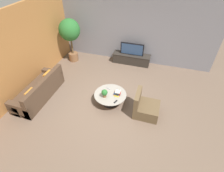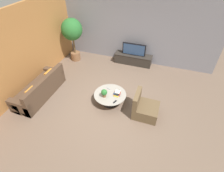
# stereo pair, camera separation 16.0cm
# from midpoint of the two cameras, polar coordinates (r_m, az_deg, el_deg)

# --- Properties ---
(ground_plane) EXTENTS (24.00, 24.00, 0.00)m
(ground_plane) POSITION_cam_midpoint_polar(r_m,az_deg,el_deg) (6.33, -0.44, -5.71)
(ground_plane) COLOR brown
(back_wall_stone) EXTENTS (7.40, 0.12, 3.00)m
(back_wall_stone) POSITION_cam_midpoint_polar(r_m,az_deg,el_deg) (8.18, 7.49, 17.70)
(back_wall_stone) COLOR gray
(back_wall_stone) RESTS_ON ground
(side_wall_left) EXTENTS (0.12, 7.40, 3.00)m
(side_wall_left) POSITION_cam_midpoint_polar(r_m,az_deg,el_deg) (7.14, -25.90, 10.70)
(side_wall_left) COLOR #B2753D
(side_wall_left) RESTS_ON ground
(media_console) EXTENTS (1.74, 0.50, 0.46)m
(media_console) POSITION_cam_midpoint_polar(r_m,az_deg,el_deg) (8.41, 7.45, 8.79)
(media_console) COLOR #2D2823
(media_console) RESTS_ON ground
(television) EXTENTS (1.07, 0.13, 0.55)m
(television) POSITION_cam_midpoint_polar(r_m,az_deg,el_deg) (8.17, 7.74, 11.73)
(television) COLOR black
(television) RESTS_ON media_console
(coffee_table) EXTENTS (1.13, 1.13, 0.39)m
(coffee_table) POSITION_cam_midpoint_polar(r_m,az_deg,el_deg) (6.19, 0.12, -3.44)
(coffee_table) COLOR black
(coffee_table) RESTS_ON ground
(couch_by_wall) EXTENTS (0.84, 2.19, 0.84)m
(couch_by_wall) POSITION_cam_midpoint_polar(r_m,az_deg,el_deg) (6.96, -21.73, -0.99)
(couch_by_wall) COLOR #4C3828
(couch_by_wall) RESTS_ON ground
(armchair_wicker) EXTENTS (0.80, 0.76, 0.86)m
(armchair_wicker) POSITION_cam_midpoint_polar(r_m,az_deg,el_deg) (5.89, 11.28, -7.17)
(armchair_wicker) COLOR brown
(armchair_wicker) RESTS_ON ground
(potted_palm_tall) EXTENTS (0.93, 0.93, 2.01)m
(potted_palm_tall) POSITION_cam_midpoint_polar(r_m,az_deg,el_deg) (8.31, -12.33, 16.90)
(potted_palm_tall) COLOR brown
(potted_palm_tall) RESTS_ON ground
(potted_plant_tabletop) EXTENTS (0.21, 0.21, 0.30)m
(potted_plant_tabletop) POSITION_cam_midpoint_polar(r_m,az_deg,el_deg) (5.91, -1.79, -2.24)
(potted_plant_tabletop) COLOR brown
(potted_plant_tabletop) RESTS_ON coffee_table
(book_stack) EXTENTS (0.24, 0.31, 0.13)m
(book_stack) POSITION_cam_midpoint_polar(r_m,az_deg,el_deg) (6.07, 2.48, -2.27)
(book_stack) COLOR gold
(book_stack) RESTS_ON coffee_table
(remote_black) EXTENTS (0.10, 0.16, 0.02)m
(remote_black) POSITION_cam_midpoint_polar(r_m,az_deg,el_deg) (5.83, 1.74, -5.15)
(remote_black) COLOR black
(remote_black) RESTS_ON coffee_table
(remote_silver) EXTENTS (0.16, 0.10, 0.02)m
(remote_silver) POSITION_cam_midpoint_polar(r_m,az_deg,el_deg) (6.33, -0.46, -0.77)
(remote_silver) COLOR gray
(remote_silver) RESTS_ON coffee_table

